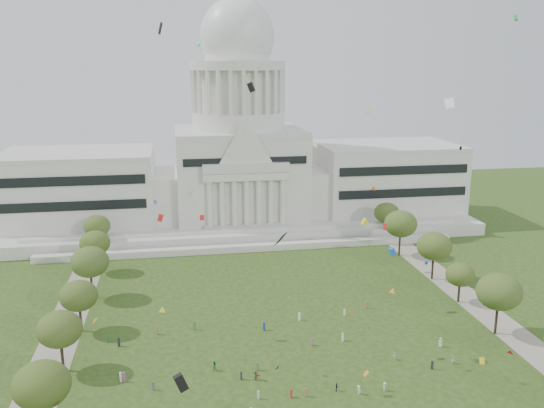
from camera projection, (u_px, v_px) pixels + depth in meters
ground at (316, 398)px, 100.25m from camera, size 400.00×400.00×0.00m
capitol at (239, 163)px, 203.60m from camera, size 160.00×64.50×91.30m
path_left at (60, 340)px, 121.06m from camera, size 8.00×160.00×0.04m
path_right at (481, 308)px, 136.84m from camera, size 8.00×160.00×0.04m
row_tree_l_1 at (42, 385)px, 88.02m from camera, size 8.86×8.86×12.59m
row_tree_l_2 at (60, 329)px, 107.37m from camera, size 8.42×8.42×11.97m
row_tree_r_2 at (499, 292)px, 121.88m from camera, size 9.55×9.55×13.58m
row_tree_l_3 at (79, 296)px, 123.49m from camera, size 8.12×8.12×11.55m
row_tree_r_3 at (460, 275)px, 138.85m from camera, size 7.01×7.01×9.98m
row_tree_l_4 at (90, 262)px, 140.91m from camera, size 9.29×9.29×13.21m
row_tree_r_4 at (434, 246)px, 153.26m from camera, size 9.19×9.19×13.06m
row_tree_l_5 at (95, 243)px, 158.75m from camera, size 8.33×8.33×11.85m
row_tree_r_5 at (401, 224)px, 172.18m from camera, size 9.82×9.82×13.96m
row_tree_l_6 at (97, 226)px, 175.85m from camera, size 8.19×8.19×11.64m
row_tree_r_6 at (387, 213)px, 190.09m from camera, size 8.42×8.42×11.97m
person_0 at (441, 342)px, 118.21m from camera, size 1.08×1.17×2.01m
person_2 at (453, 360)px, 111.68m from camera, size 0.85×0.88×1.56m
person_3 at (359, 390)px, 101.33m from camera, size 0.87×1.22×1.70m
person_4 at (337, 387)px, 102.33m from camera, size 0.58×0.96×1.58m
person_5 at (256, 375)px, 105.82m from camera, size 1.76×1.91×2.02m
person_8 at (214, 366)px, 109.14m from camera, size 1.00×0.71×1.90m
person_9 at (385, 386)px, 102.42m from camera, size 0.99×1.19×1.64m
person_10 at (394, 356)px, 113.05m from camera, size 0.63×1.01×1.62m
distant_crowd at (231, 355)px, 113.37m from camera, size 65.15×41.62×1.90m
kite_swarm at (308, 242)px, 99.76m from camera, size 76.96×98.99×61.40m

